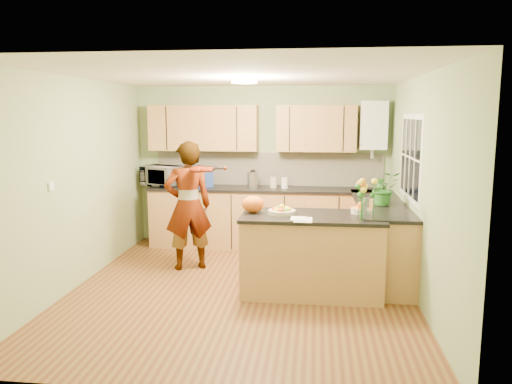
# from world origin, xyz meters

# --- Properties ---
(floor) EXTENTS (4.50, 4.50, 0.00)m
(floor) POSITION_xyz_m (0.00, 0.00, 0.00)
(floor) COLOR brown
(floor) RESTS_ON ground
(ceiling) EXTENTS (4.00, 4.50, 0.02)m
(ceiling) POSITION_xyz_m (0.00, 0.00, 2.50)
(ceiling) COLOR white
(ceiling) RESTS_ON wall_back
(wall_back) EXTENTS (4.00, 0.02, 2.50)m
(wall_back) POSITION_xyz_m (0.00, 2.25, 1.25)
(wall_back) COLOR #96AE7C
(wall_back) RESTS_ON floor
(wall_front) EXTENTS (4.00, 0.02, 2.50)m
(wall_front) POSITION_xyz_m (0.00, -2.25, 1.25)
(wall_front) COLOR #96AE7C
(wall_front) RESTS_ON floor
(wall_left) EXTENTS (0.02, 4.50, 2.50)m
(wall_left) POSITION_xyz_m (-2.00, 0.00, 1.25)
(wall_left) COLOR #96AE7C
(wall_left) RESTS_ON floor
(wall_right) EXTENTS (0.02, 4.50, 2.50)m
(wall_right) POSITION_xyz_m (2.00, 0.00, 1.25)
(wall_right) COLOR #96AE7C
(wall_right) RESTS_ON floor
(back_counter) EXTENTS (3.64, 0.62, 0.94)m
(back_counter) POSITION_xyz_m (0.10, 1.95, 0.47)
(back_counter) COLOR #B18747
(back_counter) RESTS_ON floor
(right_counter) EXTENTS (0.62, 2.24, 0.94)m
(right_counter) POSITION_xyz_m (1.70, 0.85, 0.47)
(right_counter) COLOR #B18747
(right_counter) RESTS_ON floor
(splashback) EXTENTS (3.60, 0.02, 0.52)m
(splashback) POSITION_xyz_m (0.10, 2.23, 1.20)
(splashback) COLOR silver
(splashback) RESTS_ON back_counter
(upper_cabinets) EXTENTS (3.20, 0.34, 0.70)m
(upper_cabinets) POSITION_xyz_m (-0.18, 2.08, 1.85)
(upper_cabinets) COLOR #B18747
(upper_cabinets) RESTS_ON wall_back
(boiler) EXTENTS (0.40, 0.30, 0.86)m
(boiler) POSITION_xyz_m (1.70, 2.09, 1.90)
(boiler) COLOR white
(boiler) RESTS_ON wall_back
(window_right) EXTENTS (0.01, 1.30, 1.05)m
(window_right) POSITION_xyz_m (1.99, 0.60, 1.55)
(window_right) COLOR white
(window_right) RESTS_ON wall_right
(light_switch) EXTENTS (0.02, 0.09, 0.09)m
(light_switch) POSITION_xyz_m (-1.99, -0.60, 1.30)
(light_switch) COLOR white
(light_switch) RESTS_ON wall_left
(ceiling_lamp) EXTENTS (0.30, 0.30, 0.07)m
(ceiling_lamp) POSITION_xyz_m (0.00, 0.30, 2.46)
(ceiling_lamp) COLOR #FFEABF
(ceiling_lamp) RESTS_ON ceiling
(peninsula_island) EXTENTS (1.62, 0.83, 0.93)m
(peninsula_island) POSITION_xyz_m (0.82, 0.01, 0.47)
(peninsula_island) COLOR #B18747
(peninsula_island) RESTS_ON floor
(fruit_dish) EXTENTS (0.32, 0.32, 0.11)m
(fruit_dish) POSITION_xyz_m (0.47, 0.01, 0.97)
(fruit_dish) COLOR beige
(fruit_dish) RESTS_ON peninsula_island
(orange_bowl) EXTENTS (0.21, 0.21, 0.12)m
(orange_bowl) POSITION_xyz_m (1.37, 0.16, 0.98)
(orange_bowl) COLOR beige
(orange_bowl) RESTS_ON peninsula_island
(flower_vase) EXTENTS (0.29, 0.29, 0.53)m
(flower_vase) POSITION_xyz_m (1.42, -0.17, 1.28)
(flower_vase) COLOR silver
(flower_vase) RESTS_ON peninsula_island
(orange_bag) EXTENTS (0.29, 0.25, 0.20)m
(orange_bag) POSITION_xyz_m (0.13, 0.06, 1.03)
(orange_bag) COLOR orange
(orange_bag) RESTS_ON peninsula_island
(papers) EXTENTS (0.20, 0.28, 0.01)m
(papers) POSITION_xyz_m (0.72, -0.29, 0.94)
(papers) COLOR white
(papers) RESTS_ON peninsula_island
(violinist) EXTENTS (0.74, 0.63, 1.72)m
(violinist) POSITION_xyz_m (-0.83, 0.75, 0.86)
(violinist) COLOR #E2AA8A
(violinist) RESTS_ON floor
(violin) EXTENTS (0.70, 0.61, 0.18)m
(violin) POSITION_xyz_m (-0.63, 0.53, 1.38)
(violin) COLOR #501905
(violin) RESTS_ON violinist
(microwave) EXTENTS (0.68, 0.58, 0.32)m
(microwave) POSITION_xyz_m (-1.57, 1.95, 1.10)
(microwave) COLOR white
(microwave) RESTS_ON back_counter
(blue_box) EXTENTS (0.37, 0.32, 0.25)m
(blue_box) POSITION_xyz_m (-0.91, 1.97, 1.07)
(blue_box) COLOR navy
(blue_box) RESTS_ON back_counter
(kettle) EXTENTS (0.17, 0.17, 0.33)m
(kettle) POSITION_xyz_m (-0.11, 1.96, 1.07)
(kettle) COLOR #B5B4B9
(kettle) RESTS_ON back_counter
(jar_cream) EXTENTS (0.13, 0.13, 0.17)m
(jar_cream) POSITION_xyz_m (0.21, 1.96, 1.02)
(jar_cream) COLOR beige
(jar_cream) RESTS_ON back_counter
(jar_white) EXTENTS (0.13, 0.13, 0.16)m
(jar_white) POSITION_xyz_m (0.38, 1.95, 1.02)
(jar_white) COLOR white
(jar_white) RESTS_ON back_counter
(potted_plant) EXTENTS (0.44, 0.40, 0.42)m
(potted_plant) POSITION_xyz_m (1.70, 0.68, 1.15)
(potted_plant) COLOR #2A7226
(potted_plant) RESTS_ON right_counter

